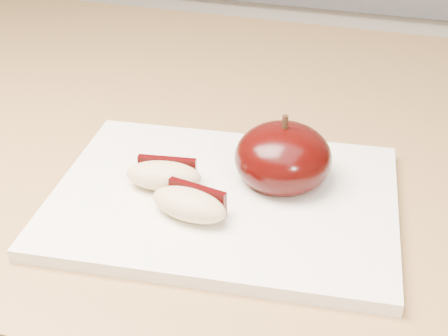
# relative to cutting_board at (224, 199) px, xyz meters

# --- Properties ---
(back_cabinet) EXTENTS (2.40, 0.62, 0.94)m
(back_cabinet) POSITION_rel_cutting_board_xyz_m (0.09, 0.84, -0.43)
(back_cabinet) COLOR silver
(back_cabinet) RESTS_ON ground
(cutting_board) EXTENTS (0.30, 0.23, 0.01)m
(cutting_board) POSITION_rel_cutting_board_xyz_m (0.00, 0.00, 0.00)
(cutting_board) COLOR white
(cutting_board) RESTS_ON island_counter
(apple_half) EXTENTS (0.11, 0.11, 0.07)m
(apple_half) POSITION_rel_cutting_board_xyz_m (0.04, 0.04, 0.03)
(apple_half) COLOR black
(apple_half) RESTS_ON cutting_board
(apple_wedge_a) EXTENTS (0.07, 0.04, 0.02)m
(apple_wedge_a) POSITION_rel_cutting_board_xyz_m (-0.05, -0.00, 0.02)
(apple_wedge_a) COLOR #CBB281
(apple_wedge_a) RESTS_ON cutting_board
(apple_wedge_b) EXTENTS (0.07, 0.04, 0.02)m
(apple_wedge_b) POSITION_rel_cutting_board_xyz_m (-0.02, -0.04, 0.02)
(apple_wedge_b) COLOR #CBB281
(apple_wedge_b) RESTS_ON cutting_board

